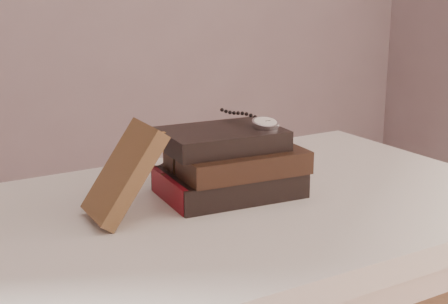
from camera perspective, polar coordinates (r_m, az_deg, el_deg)
table at (r=1.12m, az=-0.07°, el=-8.86°), size 1.00×0.60×0.75m
book_stack at (r=1.12m, az=0.50°, el=-1.05°), size 0.24×0.18×0.11m
journal at (r=1.01m, az=-8.54°, el=-1.80°), size 0.12×0.10×0.15m
pocket_watch at (r=1.12m, az=3.32°, el=2.54°), size 0.05×0.15×0.02m
eyeglasses at (r=1.15m, az=-4.77°, el=-0.03°), size 0.10×0.12×0.04m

